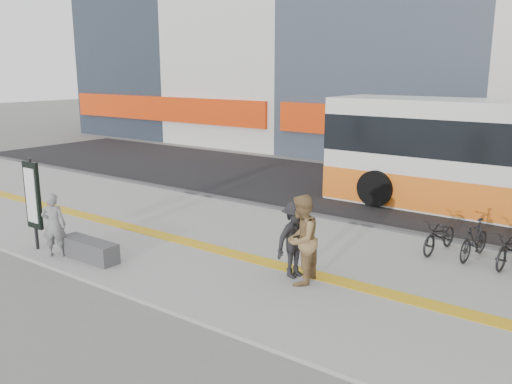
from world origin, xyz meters
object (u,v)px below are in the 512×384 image
Objects in this scene: seated_woman at (54,225)px; pedestrian_dark at (296,239)px; signboard at (33,197)px; bench at (89,250)px; pedestrian_tan at (301,240)px.

pedestrian_dark is (5.11, 2.22, 0.06)m from seated_woman.
pedestrian_dark is (5.91, 2.20, -0.48)m from signboard.
seated_woman is 0.92× the size of pedestrian_dark.
bench is 0.73× the size of signboard.
seated_woman is (0.80, -0.02, -0.54)m from signboard.
pedestrian_dark reaches higher than seated_woman.
bench is 0.99× the size of pedestrian_dark.
signboard is at bearing -39.28° from seated_woman.
signboard reaches higher than pedestrian_dark.
signboard is at bearing 122.99° from pedestrian_dark.
seated_woman is at bearing 126.04° from pedestrian_dark.
pedestrian_tan is at bearing 20.18° from bench.
signboard is 6.32m from pedestrian_dark.
seated_woman is at bearing -1.32° from signboard.
bench is 1.07× the size of seated_woman.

